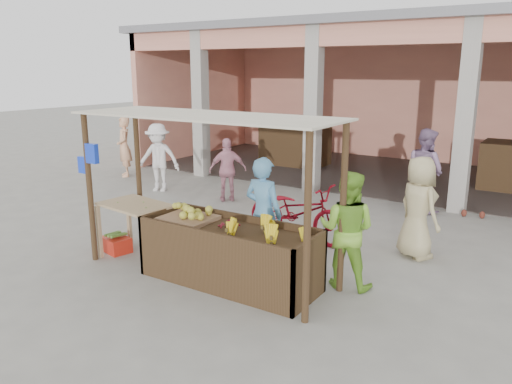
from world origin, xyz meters
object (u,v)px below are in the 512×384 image
Objects in this scene: vendor_green at (347,227)px; motorcycle at (298,211)px; side_table at (136,212)px; red_crate at (116,244)px; vendor_blue at (263,210)px; fruit_stall at (229,256)px.

motorcycle is (-1.48, 1.35, -0.33)m from vendor_green.
side_table is 2.51× the size of red_crate.
vendor_blue is (1.94, 0.76, 0.16)m from side_table.
vendor_blue reaches higher than side_table.
motorcycle is at bearing -48.98° from vendor_green.
vendor_blue is at bearing 30.77° from red_crate.
red_crate is 3.19m from motorcycle.
fruit_stall is 2.14× the size of side_table.
vendor_blue is at bearing -4.06° from vendor_green.
fruit_stall is 1.40× the size of vendor_blue.
side_table is at bearing 7.51° from vendor_green.
vendor_green reaches higher than motorcycle.
vendor_green is at bearing 21.69° from side_table.
fruit_stall is at bearing 85.27° from vendor_blue.
fruit_stall is at bearing 13.80° from red_crate.
red_crate is at bearing 20.77° from vendor_blue.
motorcycle reaches higher than red_crate.
vendor_green reaches higher than fruit_stall.
fruit_stall is 1.48× the size of vendor_green.
vendor_blue is at bearing -172.05° from motorcycle.
fruit_stall is 1.72m from vendor_green.
vendor_blue is at bearing 81.77° from fruit_stall.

